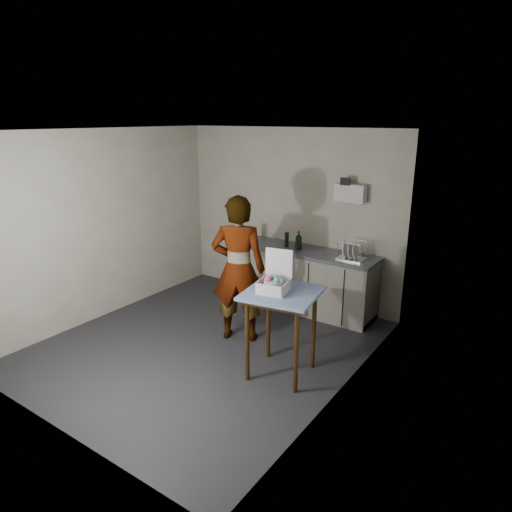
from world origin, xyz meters
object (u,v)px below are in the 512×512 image
Objects in this scene: side_table at (282,302)px; bakery_box at (274,282)px; soda_can at (298,244)px; dark_bottle at (287,240)px; dish_rack at (351,255)px; kitchen_counter at (301,280)px; paper_towel at (254,235)px; soap_bottle at (299,240)px; standing_man at (238,269)px.

bakery_box reaches higher than side_table.
soda_can is at bearing 105.40° from side_table.
side_table is 0.24m from bakery_box.
dark_bottle is 0.61× the size of dish_rack.
dark_bottle is at bearing 110.42° from side_table.
kitchen_counter is 6.27× the size of dish_rack.
kitchen_counter is 8.83× the size of paper_towel.
soap_bottle reaches higher than kitchen_counter.
side_table is at bearing -65.92° from soap_bottle.
soda_can is at bearing -119.80° from standing_man.
paper_towel reaches higher than kitchen_counter.
soda_can is 0.18m from dark_bottle.
soda_can reaches higher than kitchen_counter.
dark_bottle reaches higher than soda_can.
paper_towel is (-0.79, -0.09, 0.60)m from kitchen_counter.
soda_can is at bearing 100.53° from bakery_box.
soda_can is at bearing 7.01° from paper_towel.
bakery_box is at bearing -94.67° from dish_rack.
dish_rack reaches higher than side_table.
dark_bottle is at bearing -172.50° from soda_can.
dark_bottle is at bearing 178.33° from dish_rack.
side_table is (0.72, -1.73, 0.42)m from kitchen_counter.
side_table is 1.97m from dark_bottle.
dark_bottle is (-0.07, 1.27, 0.09)m from standing_man.
soap_bottle is at bearing -6.30° from dark_bottle.
soap_bottle is at bearing -53.89° from soda_can.
paper_towel is (-1.51, 1.64, 0.18)m from side_table.
soap_bottle is 2.02× the size of soda_can.
standing_man is 0.95m from bakery_box.
dark_bottle is 1.03m from dish_rack.
soap_bottle reaches higher than side_table.
dish_rack is at bearing -3.87° from kitchen_counter.
standing_man is at bearing -127.55° from dish_rack.
bakery_box is at bearing -63.10° from dark_bottle.
dish_rack reaches higher than kitchen_counter.
soda_can is at bearing 126.11° from soap_bottle.
soap_bottle is 1.85m from bakery_box.
paper_towel reaches higher than dark_bottle.
dish_rack is (0.81, -0.01, -0.08)m from soap_bottle.
soap_bottle is 0.22m from dark_bottle.
paper_towel is at bearing -178.72° from dish_rack.
soap_bottle is at bearing 3.14° from paper_towel.
dish_rack is (0.96, 1.24, 0.04)m from standing_man.
soap_bottle is 0.82m from dish_rack.
soda_can is (-0.79, 1.73, 0.13)m from side_table.
bakery_box reaches higher than soap_bottle.
bakery_box reaches higher than kitchen_counter.
bakery_box is at bearing -70.20° from kitchen_counter.
side_table is at bearing -47.53° from paper_towel.
bakery_box is at bearing -166.82° from side_table.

